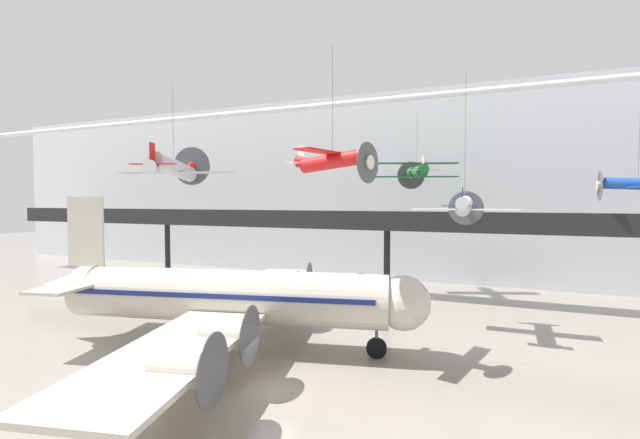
{
  "coord_description": "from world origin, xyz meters",
  "views": [
    {
      "loc": [
        11.03,
        -19.8,
        10.1
      ],
      "look_at": [
        -1.18,
        9.43,
        8.71
      ],
      "focal_mm": 24.0,
      "sensor_mm": 36.0,
      "label": 1
    }
  ],
  "objects_px": {
    "airliner_silver_main": "(224,297)",
    "suspended_plane_blue_trainer": "(638,184)",
    "suspended_plane_red_highwing": "(333,160)",
    "suspended_plane_green_biplane": "(417,172)",
    "suspended_plane_silver_racer": "(174,168)",
    "suspended_plane_white_twin": "(464,206)"
  },
  "relations": [
    {
      "from": "airliner_silver_main",
      "to": "suspended_plane_blue_trainer",
      "type": "bearing_deg",
      "value": 21.53
    },
    {
      "from": "airliner_silver_main",
      "to": "suspended_plane_red_highwing",
      "type": "distance_m",
      "value": 11.77
    },
    {
      "from": "suspended_plane_green_biplane",
      "to": "suspended_plane_blue_trainer",
      "type": "relative_size",
      "value": 0.92
    },
    {
      "from": "suspended_plane_green_biplane",
      "to": "suspended_plane_red_highwing",
      "type": "bearing_deg",
      "value": 155.35
    },
    {
      "from": "suspended_plane_green_biplane",
      "to": "suspended_plane_blue_trainer",
      "type": "xyz_separation_m",
      "value": [
        18.93,
        -3.93,
        -1.77
      ]
    },
    {
      "from": "suspended_plane_blue_trainer",
      "to": "suspended_plane_red_highwing",
      "type": "bearing_deg",
      "value": 43.18
    },
    {
      "from": "suspended_plane_green_biplane",
      "to": "suspended_plane_silver_racer",
      "type": "distance_m",
      "value": 25.07
    },
    {
      "from": "suspended_plane_blue_trainer",
      "to": "airliner_silver_main",
      "type": "bearing_deg",
      "value": 36.14
    },
    {
      "from": "suspended_plane_green_biplane",
      "to": "suspended_plane_red_highwing",
      "type": "xyz_separation_m",
      "value": [
        -1.4,
        -21.86,
        -0.62
      ]
    },
    {
      "from": "suspended_plane_blue_trainer",
      "to": "suspended_plane_silver_racer",
      "type": "bearing_deg",
      "value": 23.42
    },
    {
      "from": "airliner_silver_main",
      "to": "suspended_plane_silver_racer",
      "type": "relative_size",
      "value": 3.2
    },
    {
      "from": "airliner_silver_main",
      "to": "suspended_plane_green_biplane",
      "type": "height_order",
      "value": "suspended_plane_green_biplane"
    },
    {
      "from": "suspended_plane_red_highwing",
      "to": "suspended_plane_blue_trainer",
      "type": "xyz_separation_m",
      "value": [
        20.32,
        17.93,
        -1.14
      ]
    },
    {
      "from": "suspended_plane_white_twin",
      "to": "suspended_plane_green_biplane",
      "type": "height_order",
      "value": "suspended_plane_green_biplane"
    },
    {
      "from": "suspended_plane_green_biplane",
      "to": "suspended_plane_blue_trainer",
      "type": "height_order",
      "value": "suspended_plane_green_biplane"
    },
    {
      "from": "airliner_silver_main",
      "to": "suspended_plane_blue_trainer",
      "type": "distance_m",
      "value": 34.58
    },
    {
      "from": "airliner_silver_main",
      "to": "suspended_plane_red_highwing",
      "type": "height_order",
      "value": "suspended_plane_red_highwing"
    },
    {
      "from": "suspended_plane_green_biplane",
      "to": "suspended_plane_silver_racer",
      "type": "relative_size",
      "value": 0.89
    },
    {
      "from": "airliner_silver_main",
      "to": "suspended_plane_red_highwing",
      "type": "bearing_deg",
      "value": -4.61
    },
    {
      "from": "suspended_plane_green_biplane",
      "to": "airliner_silver_main",
      "type": "bearing_deg",
      "value": 137.89
    },
    {
      "from": "airliner_silver_main",
      "to": "suspended_plane_green_biplane",
      "type": "relative_size",
      "value": 3.6
    },
    {
      "from": "suspended_plane_red_highwing",
      "to": "suspended_plane_green_biplane",
      "type": "bearing_deg",
      "value": 100.55
    }
  ]
}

